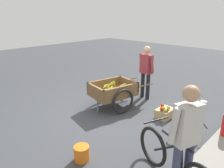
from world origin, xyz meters
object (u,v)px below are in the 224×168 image
(fruit_cart, at_px, (113,92))
(dog, at_px, (187,125))
(bicycle, at_px, (174,163))
(mixed_fruit_crate, at_px, (165,113))
(vendor_person, at_px, (146,68))
(cyclist_person, at_px, (186,132))
(plastic_bucket, at_px, (82,153))

(fruit_cart, bearing_deg, dog, 89.87)
(bicycle, bearing_deg, mixed_fruit_crate, -145.91)
(vendor_person, xyz_separation_m, cyclist_person, (2.51, 2.43, 0.04))
(cyclist_person, xyz_separation_m, dog, (-1.37, -0.57, -0.67))
(vendor_person, xyz_separation_m, mixed_fruit_crate, (0.69, 1.09, -0.78))
(cyclist_person, bearing_deg, mixed_fruit_crate, -143.60)
(cyclist_person, relative_size, mixed_fruit_crate, 3.59)
(fruit_cart, height_order, mixed_fruit_crate, fruit_cart)
(fruit_cart, height_order, bicycle, bicycle)
(mixed_fruit_crate, bearing_deg, plastic_bucket, -4.37)
(bicycle, relative_size, plastic_bucket, 5.99)
(bicycle, distance_m, dog, 1.39)
(bicycle, height_order, dog, bicycle)
(bicycle, relative_size, dog, 2.59)
(bicycle, bearing_deg, dog, -162.22)
(fruit_cart, height_order, vendor_person, vendor_person)
(fruit_cart, relative_size, bicycle, 1.11)
(fruit_cart, xyz_separation_m, plastic_bucket, (1.92, 1.12, -0.31))
(mixed_fruit_crate, bearing_deg, fruit_cart, -71.23)
(dog, bearing_deg, cyclist_person, 22.49)
(cyclist_person, relative_size, dog, 2.58)
(fruit_cart, bearing_deg, plastic_bucket, 30.30)
(cyclist_person, height_order, dog, cyclist_person)
(fruit_cart, bearing_deg, vendor_person, 169.28)
(fruit_cart, xyz_separation_m, vendor_person, (-1.13, 0.21, 0.47))
(dog, bearing_deg, bicycle, 17.78)
(vendor_person, bearing_deg, bicycle, 42.87)
(bicycle, height_order, mixed_fruit_crate, bicycle)
(vendor_person, distance_m, dog, 2.27)
(mixed_fruit_crate, bearing_deg, bicycle, 34.09)
(plastic_bucket, bearing_deg, fruit_cart, -149.70)
(fruit_cart, distance_m, bicycle, 2.83)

